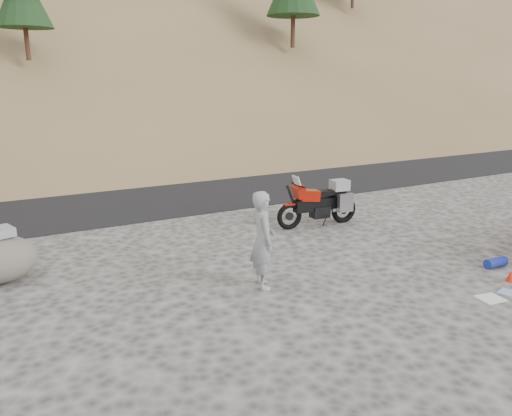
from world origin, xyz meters
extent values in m
plane|color=#413E3C|center=(0.00, 0.00, 0.00)|extent=(140.00, 140.00, 0.00)
cube|color=black|center=(0.00, 9.00, 0.00)|extent=(120.00, 7.00, 0.05)
cube|color=brown|center=(2.00, 30.00, 8.00)|extent=(110.00, 51.90, 46.72)
cube|color=brown|center=(2.00, 30.00, 8.30)|extent=(110.00, 43.28, 36.46)
cylinder|color=#351E13|center=(-4.00, 14.00, 4.90)|extent=(0.17, 0.17, 1.40)
cylinder|color=#351E13|center=(8.00, 15.00, 5.94)|extent=(0.22, 0.22, 1.82)
torus|color=black|center=(0.43, 3.23, 0.33)|extent=(0.67, 0.17, 0.66)
cylinder|color=black|center=(0.43, 3.23, 0.33)|extent=(0.20, 0.08, 0.20)
torus|color=black|center=(1.97, 3.11, 0.33)|extent=(0.71, 0.19, 0.70)
cylinder|color=black|center=(1.97, 3.11, 0.33)|extent=(0.23, 0.10, 0.22)
cylinder|color=black|center=(0.51, 3.22, 0.70)|extent=(0.38, 0.09, 0.81)
cylinder|color=black|center=(0.64, 3.21, 1.08)|extent=(0.09, 0.62, 0.04)
cube|color=black|center=(1.17, 3.17, 0.55)|extent=(1.21, 0.33, 0.30)
cube|color=black|center=(1.27, 3.16, 0.35)|extent=(0.47, 0.33, 0.28)
cube|color=maroon|center=(0.94, 3.19, 0.80)|extent=(0.54, 0.34, 0.31)
cube|color=maroon|center=(0.67, 3.21, 0.92)|extent=(0.33, 0.36, 0.35)
cube|color=silver|center=(0.60, 3.22, 1.18)|extent=(0.14, 0.31, 0.25)
cube|color=black|center=(1.42, 3.15, 0.82)|extent=(0.56, 0.26, 0.12)
cube|color=black|center=(1.80, 3.12, 0.78)|extent=(0.36, 0.21, 0.10)
cube|color=#A9A8AD|center=(1.82, 2.86, 0.58)|extent=(0.41, 0.15, 0.45)
cube|color=#A9A8AD|center=(1.86, 3.38, 0.58)|extent=(0.41, 0.15, 0.45)
cube|color=gray|center=(1.82, 3.12, 0.98)|extent=(0.44, 0.37, 0.26)
cube|color=maroon|center=(0.43, 3.23, 0.63)|extent=(0.31, 0.14, 0.04)
cylinder|color=black|center=(1.31, 2.98, 0.18)|extent=(0.04, 0.21, 0.36)
cylinder|color=#A9A8AD|center=(1.76, 2.99, 0.40)|extent=(0.46, 0.12, 0.13)
imported|color=gray|center=(-1.83, 0.55, 0.00)|extent=(0.55, 0.71, 1.71)
cube|color=white|center=(1.22, -1.71, 0.01)|extent=(0.45, 0.41, 0.01)
cylinder|color=navy|center=(2.57, -0.81, 0.10)|extent=(0.49, 0.21, 0.19)
cone|color=red|center=(2.18, -1.39, 0.10)|extent=(0.19, 0.19, 0.20)
cube|color=#8BA5D8|center=(1.68, -1.67, 0.01)|extent=(0.35, 0.30, 0.01)
camera|label=1|loc=(-5.83, -6.51, 3.51)|focal=35.00mm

